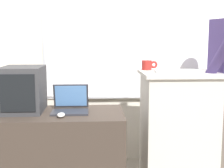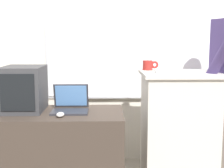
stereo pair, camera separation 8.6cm
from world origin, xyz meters
TOP-DOWN VIEW (x-y plane):
  - back_wall at (0.01, 1.19)m, footprint 6.40×0.17m
  - lectern_podium at (0.41, 0.45)m, footprint 0.65×0.52m
  - side_desk at (-0.59, 0.36)m, footprint 1.02×0.58m
  - laptop at (-0.52, 0.40)m, footprint 0.30×0.26m
  - wireless_keyboard at (0.38, 0.39)m, footprint 0.38×0.12m
  - computer_mouse_by_laptop at (-0.58, 0.21)m, footprint 0.06×0.10m
  - computer_mouse_by_keyboard at (0.65, 0.37)m, footprint 0.06×0.10m
  - crt_monitor at (-0.91, 0.43)m, footprint 0.33×0.40m
  - coffee_mug at (0.16, 0.64)m, footprint 0.14×0.09m

SIDE VIEW (x-z plane):
  - side_desk at x=-0.59m, z-range 0.00..0.72m
  - lectern_podium at x=0.41m, z-range 0.00..1.04m
  - computer_mouse_by_laptop at x=-0.58m, z-range 0.72..0.75m
  - laptop at x=-0.52m, z-range 0.67..0.89m
  - crt_monitor at x=-0.91m, z-range 0.72..1.09m
  - wireless_keyboard at x=0.38m, z-range 1.04..1.06m
  - computer_mouse_by_keyboard at x=0.65m, z-range 1.04..1.07m
  - coffee_mug at x=0.16m, z-range 1.04..1.12m
  - back_wall at x=0.01m, z-range -0.01..2.92m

